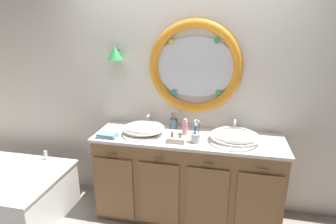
# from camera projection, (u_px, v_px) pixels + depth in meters

# --- Properties ---
(back_wall_assembly) EXTENTS (6.40, 0.26, 2.60)m
(back_wall_assembly) POSITION_uv_depth(u_px,v_px,m) (186.00, 90.00, 2.95)
(back_wall_assembly) COLOR silver
(back_wall_assembly) RESTS_ON ground_plane
(vanity_counter) EXTENTS (1.89, 0.60, 0.92)m
(vanity_counter) POSITION_uv_depth(u_px,v_px,m) (187.00, 177.00, 2.90)
(vanity_counter) COLOR olive
(vanity_counter) RESTS_ON ground_plane
(sink_basin_left) EXTENTS (0.42, 0.42, 0.12)m
(sink_basin_left) POSITION_uv_depth(u_px,v_px,m) (144.00, 128.00, 2.81)
(sink_basin_left) COLOR white
(sink_basin_left) RESTS_ON vanity_counter
(sink_basin_right) EXTENTS (0.48, 0.48, 0.10)m
(sink_basin_right) POSITION_uv_depth(u_px,v_px,m) (235.00, 136.00, 2.63)
(sink_basin_right) COLOR white
(sink_basin_right) RESTS_ON vanity_counter
(faucet_set_left) EXTENTS (0.21, 0.13, 0.15)m
(faucet_set_left) POSITION_uv_depth(u_px,v_px,m) (150.00, 121.00, 3.02)
(faucet_set_left) COLOR silver
(faucet_set_left) RESTS_ON vanity_counter
(faucet_set_right) EXTENTS (0.22, 0.15, 0.15)m
(faucet_set_right) POSITION_uv_depth(u_px,v_px,m) (234.00, 127.00, 2.83)
(faucet_set_right) COLOR silver
(faucet_set_right) RESTS_ON vanity_counter
(toothbrush_holder_left) EXTENTS (0.08, 0.08, 0.21)m
(toothbrush_holder_left) POSITION_uv_depth(u_px,v_px,m) (174.00, 123.00, 2.96)
(toothbrush_holder_left) COLOR slate
(toothbrush_holder_left) RESTS_ON vanity_counter
(toothbrush_holder_right) EXTENTS (0.09, 0.09, 0.22)m
(toothbrush_holder_right) POSITION_uv_depth(u_px,v_px,m) (196.00, 137.00, 2.61)
(toothbrush_holder_right) COLOR silver
(toothbrush_holder_right) RESTS_ON vanity_counter
(soap_dispenser) EXTENTS (0.06, 0.06, 0.18)m
(soap_dispenser) POSITION_uv_depth(u_px,v_px,m) (185.00, 127.00, 2.78)
(soap_dispenser) COLOR pink
(soap_dispenser) RESTS_ON vanity_counter
(folded_hand_towel) EXTENTS (0.20, 0.13, 0.04)m
(folded_hand_towel) POSITION_uv_depth(u_px,v_px,m) (107.00, 135.00, 2.74)
(folded_hand_towel) COLOR #7593A8
(folded_hand_towel) RESTS_ON vanity_counter
(toiletry_basket) EXTENTS (0.17, 0.11, 0.10)m
(toiletry_basket) POSITION_uv_depth(u_px,v_px,m) (176.00, 139.00, 2.62)
(toiletry_basket) COLOR beige
(toiletry_basket) RESTS_ON vanity_counter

